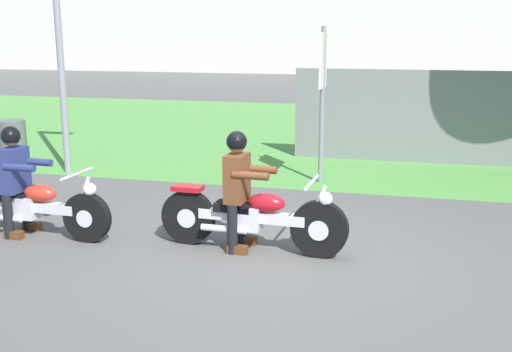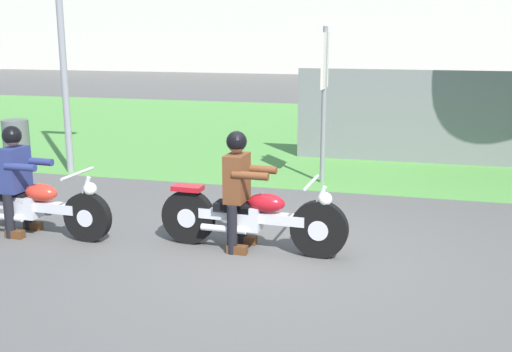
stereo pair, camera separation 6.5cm
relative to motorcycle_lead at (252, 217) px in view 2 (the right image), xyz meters
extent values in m
plane|color=#565451|center=(0.22, -0.22, -0.40)|extent=(120.00, 120.00, 0.00)
cube|color=#549342|center=(0.22, 8.92, -0.40)|extent=(60.00, 12.00, 0.01)
cylinder|color=black|center=(0.80, -0.04, -0.07)|extent=(0.67, 0.15, 0.66)
cylinder|color=silver|center=(0.80, -0.04, -0.07)|extent=(0.24, 0.15, 0.23)
cylinder|color=black|center=(-0.81, 0.04, -0.07)|extent=(0.67, 0.15, 0.66)
cylinder|color=silver|center=(-0.81, 0.04, -0.07)|extent=(0.24, 0.15, 0.23)
cube|color=silver|center=(-0.01, 0.00, 0.01)|extent=(1.29, 0.20, 0.12)
cube|color=silver|center=(-0.06, 0.01, -0.01)|extent=(0.33, 0.26, 0.28)
ellipsoid|color=#B2141E|center=(0.17, -0.01, 0.19)|extent=(0.45, 0.26, 0.22)
cube|color=black|center=(-0.23, 0.01, 0.11)|extent=(0.45, 0.26, 0.10)
cube|color=#B2141E|center=(-0.81, 0.04, 0.29)|extent=(0.37, 0.22, 0.06)
cylinder|color=silver|center=(0.75, -0.03, 0.18)|extent=(0.25, 0.06, 0.53)
cylinder|color=silver|center=(0.70, -0.03, 0.47)|extent=(0.07, 0.66, 0.04)
sphere|color=white|center=(0.86, -0.04, 0.29)|extent=(0.16, 0.16, 0.16)
cylinder|color=silver|center=(-0.31, -0.12, -0.13)|extent=(0.55, 0.11, 0.08)
cylinder|color=black|center=(-0.18, 0.19, -0.11)|extent=(0.12, 0.12, 0.58)
cube|color=#593319|center=(-0.12, 0.19, -0.35)|extent=(0.24, 0.11, 0.10)
cylinder|color=black|center=(-0.20, -0.17, -0.11)|extent=(0.12, 0.12, 0.58)
cube|color=#593319|center=(-0.14, -0.17, -0.35)|extent=(0.24, 0.11, 0.10)
cube|color=brown|center=(-0.19, 0.01, 0.46)|extent=(0.24, 0.39, 0.56)
cylinder|color=brown|center=(0.04, 0.17, 0.54)|extent=(0.42, 0.11, 0.09)
cylinder|color=brown|center=(0.03, -0.17, 0.54)|extent=(0.42, 0.11, 0.09)
sphere|color=#996B4C|center=(-0.19, 0.01, 0.86)|extent=(0.20, 0.20, 0.20)
sphere|color=black|center=(-0.19, 0.01, 0.89)|extent=(0.24, 0.24, 0.24)
cylinder|color=black|center=(-2.03, -0.20, -0.09)|extent=(0.62, 0.15, 0.61)
cylinder|color=silver|center=(-2.03, -0.20, -0.09)|extent=(0.22, 0.15, 0.21)
cube|color=silver|center=(-2.85, -0.16, -0.01)|extent=(1.32, 0.20, 0.12)
cube|color=silver|center=(-2.90, -0.16, -0.03)|extent=(0.33, 0.26, 0.28)
ellipsoid|color=red|center=(-2.67, -0.17, 0.17)|extent=(0.45, 0.26, 0.22)
cube|color=black|center=(-3.07, -0.15, 0.09)|extent=(0.45, 0.26, 0.10)
cylinder|color=silver|center=(-2.08, -0.20, 0.16)|extent=(0.25, 0.06, 0.53)
cylinder|color=silver|center=(-2.13, -0.20, 0.45)|extent=(0.07, 0.66, 0.04)
sphere|color=white|center=(-1.97, -0.21, 0.27)|extent=(0.16, 0.16, 0.16)
cylinder|color=silver|center=(-3.16, -0.29, -0.15)|extent=(0.55, 0.11, 0.08)
cylinder|color=black|center=(-3.02, 0.02, -0.12)|extent=(0.12, 0.12, 0.56)
cube|color=#593319|center=(-2.96, 0.02, -0.35)|extent=(0.24, 0.11, 0.10)
cylinder|color=black|center=(-3.04, -0.33, -0.12)|extent=(0.12, 0.12, 0.56)
cube|color=#593319|center=(-2.98, -0.34, -0.35)|extent=(0.24, 0.11, 0.10)
cube|color=navy|center=(-3.03, -0.15, 0.44)|extent=(0.24, 0.39, 0.56)
cylinder|color=navy|center=(-2.80, 0.00, 0.52)|extent=(0.42, 0.11, 0.09)
cylinder|color=navy|center=(-2.82, -0.34, 0.52)|extent=(0.42, 0.11, 0.09)
sphere|color=#996B4C|center=(-3.03, -0.15, 0.84)|extent=(0.20, 0.20, 0.20)
sphere|color=black|center=(-3.03, -0.15, 0.87)|extent=(0.24, 0.24, 0.24)
cylinder|color=gray|center=(-4.29, 3.14, 2.35)|extent=(0.12, 0.12, 5.49)
cylinder|color=#595E5B|center=(-5.52, 3.33, 0.05)|extent=(0.49, 0.49, 0.89)
cylinder|color=gray|center=(0.29, 3.53, 0.90)|extent=(0.08, 0.08, 2.60)
cube|color=silver|center=(0.29, 3.53, 1.65)|extent=(0.04, 0.60, 0.90)
cube|color=slate|center=(2.95, 5.64, 0.50)|extent=(7.00, 0.06, 1.80)
camera|label=1|loc=(1.74, -6.70, 2.12)|focal=43.44mm
camera|label=2|loc=(1.80, -6.69, 2.12)|focal=43.44mm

